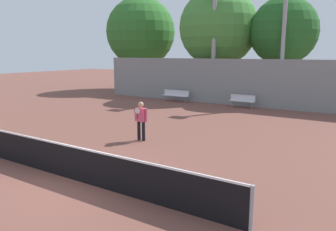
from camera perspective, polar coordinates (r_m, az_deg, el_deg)
The scene contains 11 objects.
ground_plane at distance 10.09m, azimuth -15.40°, elevation -10.93°, with size 100.00×100.00×0.00m, color brown.
tennis_net at distance 9.91m, azimuth -15.55°, elevation -8.08°, with size 10.42×0.09×1.04m.
tennis_player at distance 13.82m, azimuth -4.74°, elevation -0.50°, with size 0.62×0.42×1.67m.
bench_courtside_near at distance 22.89m, azimuth 12.81°, elevation 2.70°, with size 1.74×0.40×0.87m.
bench_courtside_far at distance 25.17m, azimuth 1.37°, elevation 3.70°, with size 2.18×0.40×0.87m.
light_pole_near_left at distance 24.94m, azimuth 7.98°, elevation 13.06°, with size 0.90×0.60×8.29m.
light_pole_far_right at distance 23.84m, azimuth 19.51°, elevation 13.62°, with size 0.90×0.60×8.74m.
back_fence at distance 23.18m, azimuth 14.80°, elevation 5.44°, with size 25.33×0.06×3.27m.
tree_green_tall at distance 26.55m, azimuth 19.49°, elevation 13.64°, with size 5.01×5.01×7.77m.
tree_green_broad at distance 33.38m, azimuth -4.76°, elevation 14.28°, with size 6.74×6.74×9.07m.
tree_dark_dense at distance 27.79m, azimuth 8.74°, elevation 14.91°, with size 6.33×6.33×8.88m.
Camera 1 is at (7.08, -6.18, 3.67)m, focal length 35.00 mm.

